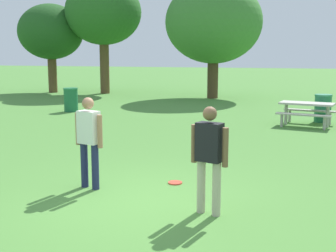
# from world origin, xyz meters

# --- Properties ---
(ground_plane) EXTENTS (120.00, 120.00, 0.00)m
(ground_plane) POSITION_xyz_m (0.00, 0.00, 0.00)
(ground_plane) COLOR #4C8438
(person_thrower) EXTENTS (0.59, 0.32, 1.64)m
(person_thrower) POSITION_xyz_m (1.11, -0.20, 0.94)
(person_thrower) COLOR #B7AD93
(person_thrower) RESTS_ON ground
(person_catcher) EXTENTS (0.59, 0.32, 1.64)m
(person_catcher) POSITION_xyz_m (-1.17, 0.53, 0.94)
(person_catcher) COLOR #1E234C
(person_catcher) RESTS_ON ground
(frisbee) EXTENTS (0.26, 0.26, 0.03)m
(frisbee) POSITION_xyz_m (0.23, 1.21, 0.01)
(frisbee) COLOR #E04733
(frisbee) RESTS_ON ground
(picnic_table_near) EXTENTS (1.96, 1.75, 0.77)m
(picnic_table_near) POSITION_xyz_m (2.78, 8.67, 0.56)
(picnic_table_near) COLOR #B2ADA3
(picnic_table_near) RESTS_ON ground
(trash_can_beside_table) EXTENTS (0.59, 0.59, 0.96)m
(trash_can_beside_table) POSITION_xyz_m (3.35, 9.67, 0.48)
(trash_can_beside_table) COLOR #237047
(trash_can_beside_table) RESTS_ON ground
(trash_can_further_along) EXTENTS (0.59, 0.59, 0.96)m
(trash_can_further_along) POSITION_xyz_m (-6.35, 9.85, 0.48)
(trash_can_further_along) COLOR #1E663D
(trash_can_further_along) RESTS_ON ground
(tree_tall_left) EXTENTS (3.76, 3.76, 5.14)m
(tree_tall_left) POSITION_xyz_m (-11.40, 17.37, 3.51)
(tree_tall_left) COLOR brown
(tree_tall_left) RESTS_ON ground
(tree_broad_center) EXTENTS (4.31, 4.31, 6.43)m
(tree_broad_center) POSITION_xyz_m (-8.17, 17.61, 4.56)
(tree_broad_center) COLOR brown
(tree_broad_center) RESTS_ON ground
(tree_far_right) EXTENTS (4.94, 4.94, 5.99)m
(tree_far_right) POSITION_xyz_m (-1.68, 16.59, 3.87)
(tree_far_right) COLOR #4C3823
(tree_far_right) RESTS_ON ground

